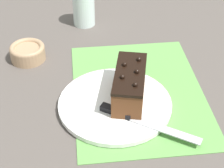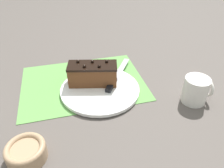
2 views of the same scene
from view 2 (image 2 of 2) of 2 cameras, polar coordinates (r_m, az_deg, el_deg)
ground_plane at (r=0.85m, az=-7.52°, el=0.28°), size 3.00×3.00×0.00m
placemat_woven at (r=0.85m, az=-7.53°, el=0.39°), size 0.46×0.34×0.00m
cake_plate at (r=0.79m, az=-3.14°, el=-1.35°), size 0.29×0.29×0.01m
chocolate_cake at (r=0.80m, az=-5.07°, el=2.69°), size 0.19×0.11×0.09m
serving_knife at (r=0.83m, az=0.77°, el=1.31°), size 0.16×0.22×0.01m
small_bowl at (r=0.62m, az=-21.57°, el=-16.15°), size 0.10×0.10×0.05m
coffee_mug at (r=0.78m, az=21.09°, el=-1.48°), size 0.09×0.08×0.09m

